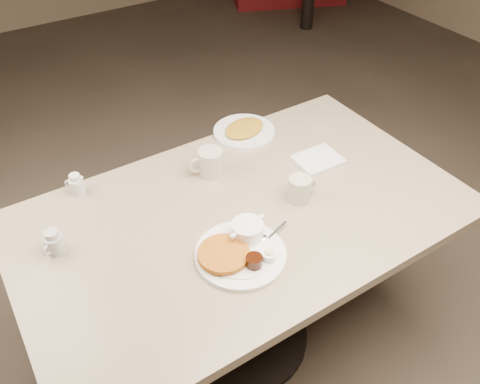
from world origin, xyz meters
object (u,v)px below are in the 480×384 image
creamer_left (54,242)px  coffee_mug_far (210,163)px  creamer_right (76,185)px  coffee_mug_near (300,189)px  main_plate (240,249)px  diner_table (243,245)px  hash_plate (244,130)px

creamer_left → coffee_mug_far: bearing=7.3°
coffee_mug_far → creamer_right: (-0.45, 0.15, -0.01)m
coffee_mug_near → coffee_mug_far: bearing=123.3°
main_plate → creamer_right: (-0.33, 0.55, 0.01)m
main_plate → coffee_mug_near: bearing=18.4°
diner_table → creamer_left: size_ratio=18.64×
main_plate → hash_plate: (0.37, 0.55, -0.01)m
diner_table → creamer_right: size_ratio=18.75×
diner_table → hash_plate: bearing=56.7°
hash_plate → main_plate: bearing=-124.1°
main_plate → creamer_right: size_ratio=4.51×
diner_table → coffee_mug_far: coffee_mug_far is taller
coffee_mug_far → hash_plate: bearing=31.8°
main_plate → coffee_mug_near: (0.31, 0.10, 0.02)m
coffee_mug_near → creamer_left: size_ratio=1.39×
creamer_right → main_plate: bearing=-59.2°
coffee_mug_near → hash_plate: coffee_mug_near is taller
hash_plate → diner_table: bearing=-123.3°
creamer_right → hash_plate: size_ratio=0.25×
creamer_right → creamer_left: bearing=-122.4°
creamer_right → hash_plate: (0.69, -0.00, -0.02)m
main_plate → creamer_left: bearing=146.2°
coffee_mug_far → creamer_right: 0.47m
diner_table → coffee_mug_far: bearing=88.2°
main_plate → creamer_left: creamer_left is taller
diner_table → creamer_right: bearing=138.2°
diner_table → hash_plate: size_ratio=4.74×
coffee_mug_near → coffee_mug_far: (-0.19, 0.29, 0.00)m
diner_table → coffee_mug_near: 0.30m
creamer_right → coffee_mug_near: bearing=-34.9°
main_plate → creamer_left: size_ratio=4.48×
coffee_mug_near → coffee_mug_far: size_ratio=0.82×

